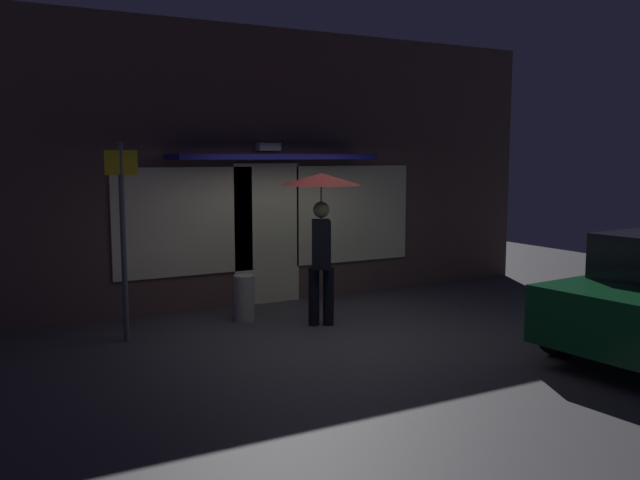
# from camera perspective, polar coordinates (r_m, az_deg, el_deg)

# --- Properties ---
(ground_plane) EXTENTS (18.00, 18.00, 0.00)m
(ground_plane) POSITION_cam_1_polar(r_m,az_deg,el_deg) (9.10, 1.47, -7.74)
(ground_plane) COLOR #423F44
(building_facade) EXTENTS (10.20, 1.00, 4.27)m
(building_facade) POSITION_cam_1_polar(r_m,az_deg,el_deg) (10.88, -4.81, 5.90)
(building_facade) COLOR brown
(building_facade) RESTS_ON ground
(person_with_umbrella) EXTENTS (1.11, 1.11, 2.08)m
(person_with_umbrella) POSITION_cam_1_polar(r_m,az_deg,el_deg) (9.29, 0.09, 2.60)
(person_with_umbrella) COLOR black
(person_with_umbrella) RESTS_ON ground
(street_sign_post) EXTENTS (0.40, 0.07, 2.48)m
(street_sign_post) POSITION_cam_1_polar(r_m,az_deg,el_deg) (8.84, -15.98, 0.81)
(street_sign_post) COLOR #595B60
(street_sign_post) RESTS_ON ground
(sidewalk_bollard) EXTENTS (0.30, 0.30, 0.65)m
(sidewalk_bollard) POSITION_cam_1_polar(r_m,az_deg,el_deg) (9.78, -6.30, -4.80)
(sidewalk_bollard) COLOR #B2A899
(sidewalk_bollard) RESTS_ON ground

